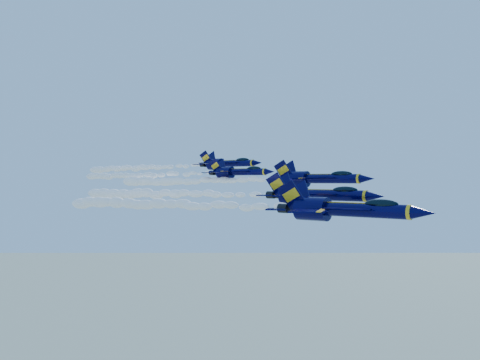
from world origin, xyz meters
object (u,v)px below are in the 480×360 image
Objects in this scene: jet_fourth at (238,172)px; jet_fifth at (227,163)px; jet_third at (316,178)px; jet_second at (315,195)px; jet_lead at (341,209)px.

jet_fourth is 0.91× the size of jet_fifth.
jet_fourth is at bearing 175.54° from jet_third.
jet_fifth is (-9.66, 8.57, 2.07)m from jet_fourth.
jet_fourth is 13.08m from jet_fifth.
jet_third reaches higher than jet_second.
jet_second is at bearing -31.12° from jet_fourth.
jet_lead is at bearing -55.56° from jet_third.
jet_second is at bearing -61.98° from jet_third.
jet_third is 17.73m from jet_fourth.
jet_lead is 0.99× the size of jet_third.
jet_fifth is (-27.29, 9.95, 3.39)m from jet_third.
jet_fourth is at bearing -41.57° from jet_fifth.
jet_fifth is at bearing 143.15° from jet_lead.
jet_lead is at bearing -36.85° from jet_fifth.
jet_fifth is at bearing 159.98° from jet_third.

